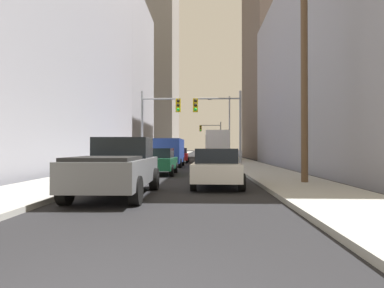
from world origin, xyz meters
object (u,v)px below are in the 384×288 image
(city_bus, at_px, (216,145))
(sedan_red, at_px, (179,155))
(sedan_green, at_px, (159,161))
(traffic_signal_near_left, at_px, (159,116))
(traffic_signal_far_right, at_px, (211,133))
(pickup_truck_grey, at_px, (118,167))
(traffic_signal_near_right, at_px, (220,116))
(sedan_white, at_px, (216,168))
(cargo_van_blue, at_px, (170,151))

(city_bus, relative_size, sedan_red, 2.70)
(sedan_green, bearing_deg, traffic_signal_near_left, 97.63)
(city_bus, height_order, traffic_signal_far_right, traffic_signal_far_right)
(pickup_truck_grey, distance_m, traffic_signal_near_left, 16.35)
(sedan_red, bearing_deg, traffic_signal_near_left, -96.82)
(traffic_signal_near_right, bearing_deg, sedan_green, -118.18)
(traffic_signal_near_left, bearing_deg, pickup_truck_grey, -87.18)
(sedan_green, bearing_deg, pickup_truck_grey, -91.10)
(sedan_red, relative_size, traffic_signal_far_right, 0.71)
(city_bus, relative_size, pickup_truck_grey, 2.11)
(traffic_signal_near_left, bearing_deg, traffic_signal_near_right, 0.00)
(pickup_truck_grey, bearing_deg, traffic_signal_near_left, 92.82)
(sedan_green, bearing_deg, traffic_signal_far_right, 84.43)
(pickup_truck_grey, height_order, traffic_signal_near_right, traffic_signal_near_right)
(pickup_truck_grey, bearing_deg, traffic_signal_near_right, 75.97)
(traffic_signal_near_right, bearing_deg, sedan_white, -93.12)
(sedan_white, height_order, sedan_green, same)
(pickup_truck_grey, xyz_separation_m, traffic_signal_near_left, (-0.79, 16.04, 3.08))
(cargo_van_blue, xyz_separation_m, sedan_white, (3.29, -14.50, -0.52))
(traffic_signal_near_right, xyz_separation_m, traffic_signal_far_right, (0.03, 32.49, -0.00))
(sedan_green, height_order, sedan_red, same)
(sedan_red, height_order, traffic_signal_near_right, traffic_signal_near_right)
(sedan_white, height_order, sedan_red, same)
(sedan_green, height_order, traffic_signal_near_right, traffic_signal_near_right)
(cargo_van_blue, bearing_deg, sedan_green, -88.73)
(cargo_van_blue, distance_m, traffic_signal_near_right, 4.99)
(traffic_signal_near_right, bearing_deg, city_bus, 89.18)
(sedan_red, relative_size, traffic_signal_near_right, 0.71)
(sedan_red, height_order, traffic_signal_near_left, traffic_signal_near_left)
(pickup_truck_grey, bearing_deg, sedan_green, 88.90)
(sedan_white, xyz_separation_m, traffic_signal_far_right, (0.76, 45.93, 3.27))
(pickup_truck_grey, xyz_separation_m, sedan_red, (0.23, 24.57, -0.16))
(sedan_red, bearing_deg, cargo_van_blue, -91.86)
(city_bus, xyz_separation_m, traffic_signal_near_right, (-0.21, -14.37, 2.11))
(sedan_green, distance_m, traffic_signal_near_right, 8.76)
(city_bus, height_order, sedan_white, city_bus)
(city_bus, xyz_separation_m, sedan_white, (-0.94, -27.81, -1.16))
(traffic_signal_near_right, bearing_deg, cargo_van_blue, 165.24)
(city_bus, relative_size, sedan_green, 2.72)
(cargo_van_blue, height_order, sedan_red, cargo_van_blue)
(sedan_green, bearing_deg, city_bus, 79.37)
(sedan_green, height_order, traffic_signal_near_left, traffic_signal_near_left)
(city_bus, bearing_deg, sedan_red, -124.28)
(traffic_signal_far_right, bearing_deg, sedan_white, -90.95)
(pickup_truck_grey, distance_m, sedan_white, 4.18)
(pickup_truck_grey, bearing_deg, city_bus, 82.11)
(city_bus, distance_m, sedan_white, 27.85)
(traffic_signal_near_left, distance_m, traffic_signal_near_right, 4.80)
(sedan_red, distance_m, traffic_signal_near_left, 9.18)
(pickup_truck_grey, relative_size, traffic_signal_near_left, 0.91)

